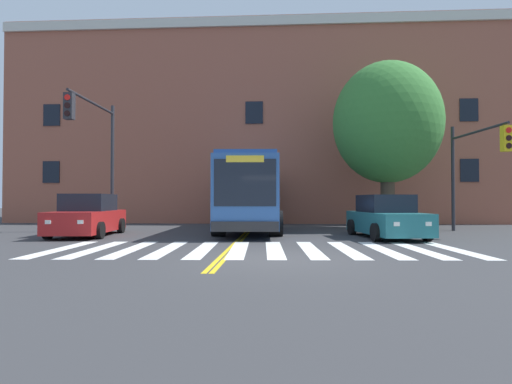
{
  "coord_description": "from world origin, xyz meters",
  "views": [
    {
      "loc": [
        0.06,
        -10.04,
        1.49
      ],
      "look_at": [
        -1.01,
        8.91,
        1.87
      ],
      "focal_mm": 28.0,
      "sensor_mm": 36.0,
      "label": 1
    }
  ],
  "objects_px": {
    "traffic_light_near_corner": "(474,158)",
    "street_tree_curbside_large": "(387,123)",
    "city_bus": "(250,194)",
    "car_teal_far_lane": "(386,218)",
    "car_silver_behind_bus": "(250,209)",
    "car_red_near_lane": "(88,217)",
    "traffic_light_far_corner": "(97,140)"
  },
  "relations": [
    {
      "from": "car_teal_far_lane",
      "to": "car_silver_behind_bus",
      "type": "height_order",
      "value": "car_silver_behind_bus"
    },
    {
      "from": "city_bus",
      "to": "traffic_light_far_corner",
      "type": "height_order",
      "value": "traffic_light_far_corner"
    },
    {
      "from": "street_tree_curbside_large",
      "to": "city_bus",
      "type": "bearing_deg",
      "value": -173.14
    },
    {
      "from": "car_teal_far_lane",
      "to": "traffic_light_near_corner",
      "type": "height_order",
      "value": "traffic_light_near_corner"
    },
    {
      "from": "city_bus",
      "to": "car_silver_behind_bus",
      "type": "relative_size",
      "value": 3.14
    },
    {
      "from": "traffic_light_near_corner",
      "to": "traffic_light_far_corner",
      "type": "relative_size",
      "value": 0.84
    },
    {
      "from": "city_bus",
      "to": "street_tree_curbside_large",
      "type": "bearing_deg",
      "value": 6.86
    },
    {
      "from": "car_red_near_lane",
      "to": "car_teal_far_lane",
      "type": "distance_m",
      "value": 12.16
    },
    {
      "from": "car_teal_far_lane",
      "to": "traffic_light_far_corner",
      "type": "height_order",
      "value": "traffic_light_far_corner"
    },
    {
      "from": "car_silver_behind_bus",
      "to": "street_tree_curbside_large",
      "type": "distance_m",
      "value": 12.74
    },
    {
      "from": "traffic_light_near_corner",
      "to": "city_bus",
      "type": "bearing_deg",
      "value": 168.82
    },
    {
      "from": "traffic_light_near_corner",
      "to": "street_tree_curbside_large",
      "type": "bearing_deg",
      "value": 136.55
    },
    {
      "from": "traffic_light_near_corner",
      "to": "street_tree_curbside_large",
      "type": "height_order",
      "value": "street_tree_curbside_large"
    },
    {
      "from": "traffic_light_near_corner",
      "to": "traffic_light_far_corner",
      "type": "height_order",
      "value": "traffic_light_far_corner"
    },
    {
      "from": "car_silver_behind_bus",
      "to": "traffic_light_far_corner",
      "type": "distance_m",
      "value": 14.59
    },
    {
      "from": "city_bus",
      "to": "street_tree_curbside_large",
      "type": "relative_size",
      "value": 1.38
    },
    {
      "from": "traffic_light_near_corner",
      "to": "car_silver_behind_bus",
      "type": "bearing_deg",
      "value": 132.05
    },
    {
      "from": "car_teal_far_lane",
      "to": "street_tree_curbside_large",
      "type": "xyz_separation_m",
      "value": [
        1.36,
        4.78,
        4.68
      ]
    },
    {
      "from": "traffic_light_far_corner",
      "to": "car_silver_behind_bus",
      "type": "bearing_deg",
      "value": 66.0
    },
    {
      "from": "city_bus",
      "to": "car_red_near_lane",
      "type": "xyz_separation_m",
      "value": [
        -6.49,
        -3.79,
        -0.99
      ]
    },
    {
      "from": "car_teal_far_lane",
      "to": "traffic_light_far_corner",
      "type": "distance_m",
      "value": 12.6
    },
    {
      "from": "car_teal_far_lane",
      "to": "street_tree_curbside_large",
      "type": "distance_m",
      "value": 6.83
    },
    {
      "from": "city_bus",
      "to": "car_red_near_lane",
      "type": "bearing_deg",
      "value": -149.7
    },
    {
      "from": "car_silver_behind_bus",
      "to": "traffic_light_far_corner",
      "type": "xyz_separation_m",
      "value": [
        -5.78,
        -12.99,
        3.28
      ]
    },
    {
      "from": "car_silver_behind_bus",
      "to": "street_tree_curbside_large",
      "type": "bearing_deg",
      "value": -49.5
    },
    {
      "from": "car_red_near_lane",
      "to": "traffic_light_near_corner",
      "type": "height_order",
      "value": "traffic_light_near_corner"
    },
    {
      "from": "street_tree_curbside_large",
      "to": "car_red_near_lane",
      "type": "bearing_deg",
      "value": -161.07
    },
    {
      "from": "car_silver_behind_bus",
      "to": "street_tree_curbside_large",
      "type": "xyz_separation_m",
      "value": [
        7.71,
        -9.02,
        4.64
      ]
    },
    {
      "from": "city_bus",
      "to": "street_tree_curbside_large",
      "type": "height_order",
      "value": "street_tree_curbside_large"
    },
    {
      "from": "car_teal_far_lane",
      "to": "traffic_light_far_corner",
      "type": "xyz_separation_m",
      "value": [
        -12.13,
        0.82,
        3.32
      ]
    },
    {
      "from": "car_red_near_lane",
      "to": "traffic_light_far_corner",
      "type": "bearing_deg",
      "value": 87.08
    },
    {
      "from": "traffic_light_near_corner",
      "to": "car_teal_far_lane",
      "type": "bearing_deg",
      "value": -155.79
    }
  ]
}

